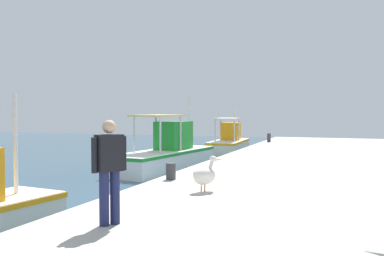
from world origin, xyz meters
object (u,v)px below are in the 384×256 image
Objects in this scene: fisherman_standing at (109,167)px; mooring_bollard_nearest at (171,171)px; fishing_boat_third at (166,154)px; mooring_bollard_second at (269,138)px; fishing_boat_fourth at (229,143)px; pelican at (204,175)px.

fisherman_standing is 4.85m from mooring_bollard_nearest.
mooring_bollard_second is (7.99, -3.22, 0.35)m from fishing_boat_third.
fishing_boat_third is at bearing 24.35° from mooring_bollard_nearest.
mooring_bollard_second is at bearing -92.08° from fishing_boat_fourth.
mooring_bollard_second is (16.49, 1.43, -0.14)m from pelican.
fishing_boat_third reaches higher than mooring_bollard_nearest.
mooring_bollard_second is (19.82, 0.89, -0.71)m from fisherman_standing.
fishing_boat_third is at bearing 174.80° from fishing_boat_fourth.
mooring_bollard_nearest is at bearing -155.65° from fishing_boat_third.
fishing_boat_fourth is 5.36× the size of pelican.
fishing_boat_fourth is 9.68× the size of mooring_bollard_second.
fishing_boat_fourth is at bearing 9.63° from fisherman_standing.
mooring_bollard_nearest is (1.38, 1.43, -0.17)m from pelican.
fishing_boat_fourth reaches higher than fisherman_standing.
fisherman_standing is (-11.84, -4.11, 1.05)m from fishing_boat_third.
fishing_boat_fourth reaches higher than mooring_bollard_nearest.
fisherman_standing is at bearing -170.37° from fishing_boat_fourth.
pelican reaches higher than mooring_bollard_second.
fishing_boat_third is at bearing 158.03° from mooring_bollard_second.
fisherman_standing is 3.38× the size of mooring_bollard_second.
fishing_boat_fourth is 20.23m from fisherman_standing.
fishing_boat_third is 8.11m from fishing_boat_fourth.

